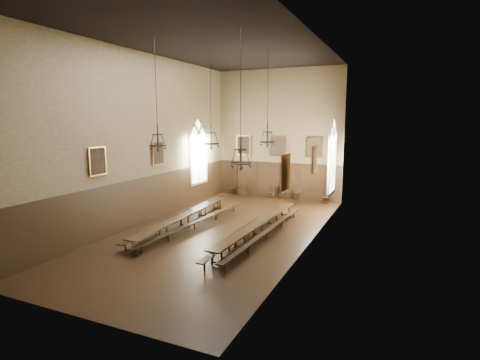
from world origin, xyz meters
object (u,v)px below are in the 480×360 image
Objects in this scene: bench_left_inner at (195,225)px; chair_3 at (270,195)px; table_left at (185,221)px; chair_1 at (243,192)px; bench_left_outer at (181,220)px; chandelier_back_left at (211,138)px; chandelier_front_left at (158,138)px; bench_right_outer at (267,233)px; chair_0 at (231,191)px; table_right at (258,229)px; chair_7 at (325,199)px; chair_5 at (297,196)px; chandelier_back_right at (267,136)px; chandelier_front_right at (241,154)px; bench_right_inner at (248,230)px; chair_4 at (283,196)px.

chair_3 is at bearing 83.67° from bench_left_inner.
table_left is 8.61m from chair_1.
chandelier_back_left reaches higher than bench_left_outer.
bench_left_outer is 2.05× the size of chandelier_front_left.
chair_0 is at bearing 124.22° from bench_right_outer.
bench_right_outer is at bearing -25.72° from table_right.
table_right is (4.03, 0.16, -0.00)m from table_left.
bench_right_outer is at bearing -30.01° from chandelier_back_left.
chair_7 reaches higher than bench_left_inner.
bench_left_inner is 9.12m from chair_0.
bench_left_inner is 9.35m from chair_5.
chair_3 is 8.13m from chandelier_back_right.
chandelier_front_right is (0.52, -4.58, -0.56)m from chandelier_back_right.
chandelier_back_left is (-0.34, 2.51, 4.24)m from bench_left_inner.
chandelier_back_left is at bearing 129.19° from chandelier_front_right.
chandelier_front_left is (0.56, -2.56, 4.46)m from bench_left_outer.
chandelier_back_right is at bearing 98.63° from table_right.
chandelier_front_right is at bearing -57.86° from chair_3.
table_right is 9.54× the size of chair_7.
chandelier_back_left reaches higher than chair_1.
chair_3 is 0.17× the size of chandelier_front_right.
chandelier_front_left is (-4.43, -2.15, 4.47)m from bench_right_outer.
chandelier_back_right is (0.14, 2.16, 4.45)m from bench_right_inner.
chair_0 is 13.12m from chandelier_front_right.
chair_4 reaches higher than chair_3.
bench_right_inner is 10.83× the size of chair_3.
chair_7 is (4.88, 8.81, 0.02)m from bench_left_inner.
bench_right_inner is (3.60, -0.05, -0.07)m from table_left.
chair_1 is (-4.44, 8.44, -0.04)m from table_right.
bench_right_inner is 8.76m from chair_5.
bench_right_outer is at bearing -4.64° from bench_left_outer.
bench_left_outer is at bearing 156.77° from bench_left_inner.
chair_1 reaches higher than chair_0.
chandelier_front_right is at bearing -56.75° from chair_1.
chair_1 is 1.14× the size of chair_3.
chair_4 is (-0.95, 8.64, -0.00)m from bench_right_inner.
chair_1 is 12.61m from chandelier_front_right.
bench_left_inner is 1.86× the size of chandelier_back_left.
chair_0 is at bearing -163.43° from chair_3.
chandelier_back_right is (-0.82, 2.21, 4.46)m from bench_right_outer.
chair_3 is 0.19× the size of chandelier_front_left.
chandelier_back_right is at bearing -45.31° from chair_0.
chandelier_front_left reaches higher than chair_5.
bench_left_inner is 9.98× the size of chair_4.
bench_left_inner is 9.43× the size of chair_0.
table_left is 9.39× the size of chair_0.
table_left is at bearing -74.08° from chair_0.
chandelier_front_right reaches higher than bench_left_inner.
bench_right_outer is 1.75× the size of chandelier_front_right.
chair_0 is 1.06× the size of chair_4.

